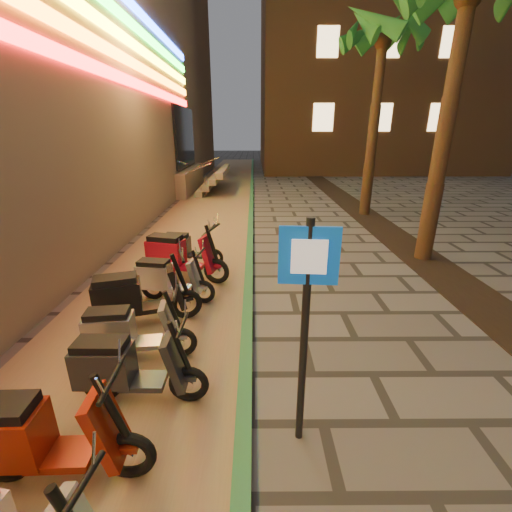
{
  "coord_description": "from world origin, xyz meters",
  "views": [
    {
      "loc": [
        -0.78,
        -1.3,
        3.1
      ],
      "look_at": [
        -0.75,
        3.91,
        1.2
      ],
      "focal_mm": 24.0,
      "sensor_mm": 36.0,
      "label": 1
    }
  ],
  "objects_px": {
    "pedestrian_sign": "(306,308)",
    "scooter_12": "(186,248)",
    "scooter_9": "(135,297)",
    "scooter_10": "(166,278)",
    "scooter_6": "(34,438)",
    "scooter_11": "(178,255)",
    "scooter_8": "(127,332)",
    "scooter_7": "(125,368)"
  },
  "relations": [
    {
      "from": "scooter_6",
      "to": "scooter_10",
      "type": "height_order",
      "value": "scooter_6"
    },
    {
      "from": "pedestrian_sign",
      "to": "scooter_8",
      "type": "relative_size",
      "value": 1.59
    },
    {
      "from": "scooter_11",
      "to": "scooter_6",
      "type": "bearing_deg",
      "value": -79.42
    },
    {
      "from": "scooter_9",
      "to": "scooter_10",
      "type": "relative_size",
      "value": 1.14
    },
    {
      "from": "scooter_7",
      "to": "scooter_8",
      "type": "height_order",
      "value": "scooter_7"
    },
    {
      "from": "scooter_8",
      "to": "scooter_10",
      "type": "bearing_deg",
      "value": 80.74
    },
    {
      "from": "scooter_9",
      "to": "scooter_8",
      "type": "bearing_deg",
      "value": -95.64
    },
    {
      "from": "scooter_9",
      "to": "scooter_10",
      "type": "height_order",
      "value": "scooter_9"
    },
    {
      "from": "scooter_10",
      "to": "scooter_11",
      "type": "bearing_deg",
      "value": 97.83
    },
    {
      "from": "pedestrian_sign",
      "to": "scooter_7",
      "type": "height_order",
      "value": "pedestrian_sign"
    },
    {
      "from": "scooter_11",
      "to": "scooter_12",
      "type": "xyz_separation_m",
      "value": [
        0.0,
        0.87,
        -0.12
      ]
    },
    {
      "from": "scooter_9",
      "to": "scooter_11",
      "type": "height_order",
      "value": "scooter_11"
    },
    {
      "from": "scooter_11",
      "to": "scooter_8",
      "type": "bearing_deg",
      "value": -77.85
    },
    {
      "from": "scooter_10",
      "to": "pedestrian_sign",
      "type": "bearing_deg",
      "value": -46.76
    },
    {
      "from": "scooter_9",
      "to": "scooter_10",
      "type": "distance_m",
      "value": 0.97
    },
    {
      "from": "pedestrian_sign",
      "to": "scooter_11",
      "type": "distance_m",
      "value": 4.81
    },
    {
      "from": "pedestrian_sign",
      "to": "scooter_12",
      "type": "xyz_separation_m",
      "value": [
        -2.13,
        5.07,
        -1.12
      ]
    },
    {
      "from": "scooter_8",
      "to": "scooter_12",
      "type": "bearing_deg",
      "value": 81.87
    },
    {
      "from": "pedestrian_sign",
      "to": "scooter_8",
      "type": "xyz_separation_m",
      "value": [
        -2.25,
        1.34,
        -1.11
      ]
    },
    {
      "from": "scooter_7",
      "to": "scooter_12",
      "type": "distance_m",
      "value": 4.52
    },
    {
      "from": "scooter_9",
      "to": "scooter_12",
      "type": "bearing_deg",
      "value": 66.6
    },
    {
      "from": "scooter_6",
      "to": "scooter_11",
      "type": "xyz_separation_m",
      "value": [
        0.33,
        4.66,
        0.05
      ]
    },
    {
      "from": "scooter_7",
      "to": "scooter_8",
      "type": "bearing_deg",
      "value": 107.89
    },
    {
      "from": "scooter_7",
      "to": "scooter_11",
      "type": "distance_m",
      "value": 3.65
    },
    {
      "from": "scooter_9",
      "to": "scooter_11",
      "type": "xyz_separation_m",
      "value": [
        0.31,
        1.93,
        0.03
      ]
    },
    {
      "from": "scooter_6",
      "to": "scooter_12",
      "type": "relative_size",
      "value": 1.15
    },
    {
      "from": "scooter_6",
      "to": "scooter_11",
      "type": "relative_size",
      "value": 0.92
    },
    {
      "from": "pedestrian_sign",
      "to": "scooter_9",
      "type": "height_order",
      "value": "pedestrian_sign"
    },
    {
      "from": "scooter_6",
      "to": "scooter_7",
      "type": "height_order",
      "value": "scooter_6"
    },
    {
      "from": "pedestrian_sign",
      "to": "scooter_8",
      "type": "bearing_deg",
      "value": 153.76
    },
    {
      "from": "scooter_6",
      "to": "scooter_8",
      "type": "distance_m",
      "value": 1.81
    },
    {
      "from": "scooter_8",
      "to": "scooter_10",
      "type": "xyz_separation_m",
      "value": [
        0.1,
        1.86,
        -0.0
      ]
    },
    {
      "from": "scooter_7",
      "to": "scooter_9",
      "type": "bearing_deg",
      "value": 104.83
    },
    {
      "from": "pedestrian_sign",
      "to": "scooter_6",
      "type": "height_order",
      "value": "pedestrian_sign"
    },
    {
      "from": "scooter_8",
      "to": "scooter_11",
      "type": "bearing_deg",
      "value": 81.31
    },
    {
      "from": "scooter_6",
      "to": "scooter_8",
      "type": "xyz_separation_m",
      "value": [
        0.21,
        1.8,
        -0.05
      ]
    },
    {
      "from": "scooter_10",
      "to": "scooter_11",
      "type": "distance_m",
      "value": 1.01
    },
    {
      "from": "scooter_9",
      "to": "scooter_11",
      "type": "distance_m",
      "value": 1.95
    },
    {
      "from": "scooter_8",
      "to": "scooter_10",
      "type": "height_order",
      "value": "scooter_8"
    },
    {
      "from": "pedestrian_sign",
      "to": "scooter_6",
      "type": "relative_size",
      "value": 1.43
    },
    {
      "from": "scooter_8",
      "to": "scooter_11",
      "type": "relative_size",
      "value": 0.83
    },
    {
      "from": "scooter_9",
      "to": "scooter_12",
      "type": "distance_m",
      "value": 2.82
    }
  ]
}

